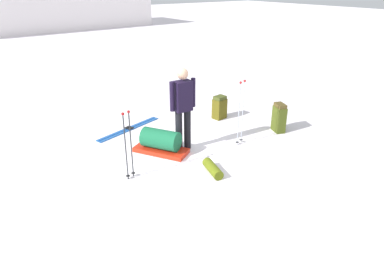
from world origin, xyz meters
name	(u,v)px	position (x,y,z in m)	size (l,w,h in m)	color
ground_plane	(192,159)	(0.00, 0.00, 0.00)	(80.00, 80.00, 0.00)	white
distant_snow_ridge	(46,7)	(2.90, 21.69, 1.46)	(14.06, 5.00, 2.93)	white
skier_standing	(183,105)	(0.12, 0.47, 0.95)	(0.57, 0.24, 1.70)	black
ski_pair_near	(129,129)	(-0.35, 2.05, 0.01)	(1.76, 0.66, 0.05)	#1E54A4
backpack_large_dark	(279,118)	(2.41, -0.03, 0.33)	(0.31, 0.38, 0.67)	#414C15
backpack_bright	(220,108)	(1.82, 1.37, 0.29)	(0.34, 0.29, 0.58)	#514911
ski_poles_planted_near	(128,142)	(-1.26, 0.09, 0.70)	(0.19, 0.11, 1.25)	#202328
ski_poles_planted_far	(241,110)	(1.23, 0.00, 0.77)	(0.22, 0.12, 1.39)	#AAB2C0
gear_sled	(161,142)	(-0.33, 0.62, 0.22)	(0.95, 1.16, 0.49)	red
sleeping_mat_rolled	(213,169)	(0.01, -0.63, 0.09)	(0.18, 0.18, 0.55)	#556213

